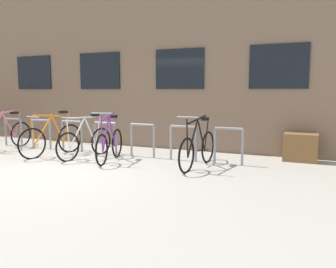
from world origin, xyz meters
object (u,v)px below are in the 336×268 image
bicycle_purple (110,144)px  bicycle_pink (4,134)px  bicycle_white (85,141)px  planter_box (301,147)px  bicycle_orange (52,139)px  bicycle_black (198,148)px

bicycle_purple → bicycle_pink: bicycle_purple is taller
bicycle_white → bicycle_pink: bicycle_pink is taller
bicycle_purple → planter_box: (3.82, 1.59, -0.08)m
bicycle_orange → planter_box: bearing=16.4°
bicycle_purple → planter_box: size_ratio=2.30×
bicycle_black → planter_box: 2.34m
bicycle_white → bicycle_pink: size_ratio=0.94×
bicycle_pink → bicycle_black: bearing=-0.2°
bicycle_black → bicycle_purple: bearing=-175.1°
bicycle_white → bicycle_purple: 0.72m
bicycle_purple → bicycle_pink: (-3.36, 0.19, 0.01)m
bicycle_pink → planter_box: 7.32m
bicycle_orange → bicycle_black: bicycle_black is taller
bicycle_pink → planter_box: bearing=11.0°
bicycle_black → bicycle_white: bearing=-178.3°
planter_box → bicycle_white: bearing=-161.7°
bicycle_white → bicycle_black: (2.68, 0.08, 0.01)m
bicycle_black → bicycle_purple: 1.97m
bicycle_white → bicycle_black: 2.68m
bicycle_black → planter_box: bearing=37.4°
bicycle_black → planter_box: size_ratio=2.53×
planter_box → bicycle_pink: bearing=-169.0°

